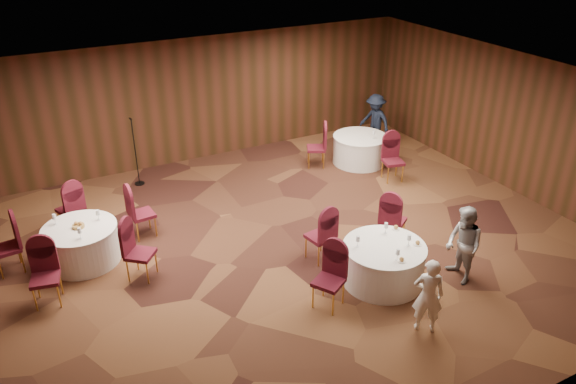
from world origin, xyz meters
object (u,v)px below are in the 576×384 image
table_right (360,149)px  woman_b (464,245)px  table_main (383,263)px  table_left (82,244)px  woman_a (428,295)px  man_c (375,121)px  mic_stand (137,165)px

table_right → woman_b: size_ratio=0.97×
table_main → table_left: size_ratio=1.07×
woman_a → man_c: (3.75, 6.67, 0.09)m
table_left → mic_stand: (1.78, 2.81, 0.12)m
mic_stand → woman_a: bearing=-69.7°
table_right → man_c: 1.30m
mic_stand → man_c: (6.47, -0.69, 0.25)m
mic_stand → table_left: bearing=-122.4°
table_main → woman_a: woman_a is taller
table_left → woman_a: bearing=-45.3°
table_left → woman_b: (5.94, -3.79, 0.36)m
table_left → man_c: (8.25, 2.12, 0.38)m
table_left → mic_stand: mic_stand is taller
table_left → table_right: size_ratio=0.98×
table_left → woman_a: 6.41m
table_left → table_right: 7.39m
mic_stand → woman_b: 7.80m
table_right → mic_stand: size_ratio=0.84×
table_right → man_c: (0.99, 0.75, 0.38)m
table_left → woman_a: woman_a is taller
woman_a → woman_b: 1.63m
woman_b → woman_a: bearing=-52.3°
table_left → table_right: (7.26, 1.37, 0.00)m
man_c → woman_b: bearing=-37.3°
woman_b → man_c: bearing=168.4°
woman_b → table_main: bearing=-105.8°
table_left → woman_b: 7.05m
table_right → woman_a: (-2.76, -5.92, 0.29)m
table_left → woman_b: bearing=-32.5°
table_left → man_c: bearing=14.4°
table_left → man_c: man_c is taller
woman_a → man_c: man_c is taller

